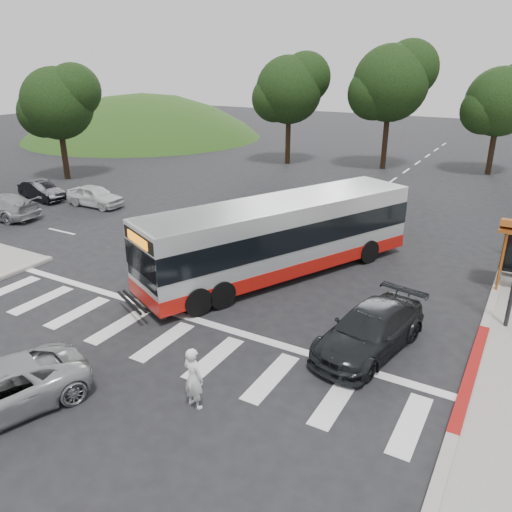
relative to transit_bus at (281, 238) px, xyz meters
The scene contains 15 objects.
ground 2.57m from the transit_bus, 112.29° to the right, with size 140.00×140.00×0.00m, color black.
curb_east 10.40m from the transit_bus, 36.72° to the left, with size 0.30×40.00×0.15m, color #9E9991.
curb_east_red 9.22m from the transit_bus, 25.05° to the right, with size 0.32×6.00×0.15m, color maroon.
hillside_nw 43.22m from the transit_bus, 139.33° to the left, with size 44.00×44.00×10.00m, color #204014.
crosswalk_ladder 7.08m from the transit_bus, 96.32° to the right, with size 18.00×2.60×0.01m, color silver.
tree_north_a 24.94m from the transit_bus, 96.31° to the left, with size 6.60×6.15×10.17m.
tree_north_b 27.05m from the transit_bus, 78.54° to the left, with size 5.72×5.33×8.43m.
tree_north_c 25.09m from the transit_bus, 115.68° to the left, with size 6.16×5.74×9.30m.
tree_west_a 24.46m from the transit_bus, 160.11° to the left, with size 5.72×5.33×8.43m.
transit_bus is the anchor object (origin of this frame).
pedestrian 9.25m from the transit_bus, 76.93° to the right, with size 0.64×0.42×1.76m, color white.
dark_sedan 6.61m from the transit_bus, 37.44° to the right, with size 1.96×4.81×1.40m, color black.
west_car_white 15.39m from the transit_bus, 166.26° to the left, with size 1.55×3.86×1.32m, color silver.
west_car_black 19.37m from the transit_bus, behind, with size 1.32×3.78×1.24m, color black.
west_car_silver 17.76m from the transit_bus, behind, with size 1.95×4.79×1.39m, color #A2A3A7.
Camera 1 is at (9.68, -15.74, 8.58)m, focal length 35.00 mm.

